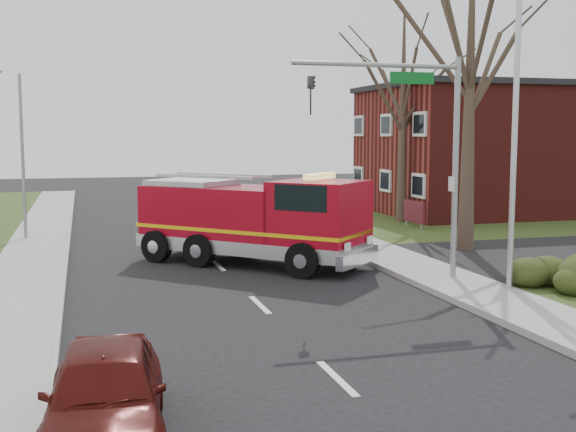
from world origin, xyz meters
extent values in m
plane|color=black|center=(0.00, 0.00, 0.00)|extent=(120.00, 120.00, 0.00)
cube|color=gray|center=(6.20, 0.00, 0.07)|extent=(2.40, 80.00, 0.15)
cube|color=gray|center=(-6.20, 0.00, 0.07)|extent=(2.40, 80.00, 0.15)
cube|color=maroon|center=(19.00, 18.00, 3.50)|extent=(15.00, 10.00, 7.00)
cube|color=black|center=(19.00, 18.00, 7.10)|extent=(15.40, 10.40, 0.30)
cube|color=silver|center=(11.45, 18.00, 2.00)|extent=(0.12, 1.40, 1.20)
cube|color=#51131B|center=(10.50, 12.50, 0.90)|extent=(0.12, 2.00, 1.00)
cylinder|color=gray|center=(10.50, 11.70, 0.45)|extent=(0.08, 0.08, 0.90)
cylinder|color=gray|center=(10.50, 13.30, 0.45)|extent=(0.08, 0.08, 0.90)
ellipsoid|color=#273412|center=(9.00, -1.00, 0.58)|extent=(2.80, 2.00, 0.90)
cone|color=#3B2D22|center=(9.50, 6.00, 6.00)|extent=(0.64, 0.64, 12.00)
cone|color=#3B2D22|center=(11.00, 15.00, 5.25)|extent=(0.56, 0.56, 10.50)
cylinder|color=gray|center=(6.50, 1.50, 3.40)|extent=(0.18, 0.18, 6.80)
cylinder|color=gray|center=(3.90, 1.50, 6.50)|extent=(5.20, 0.14, 0.14)
cube|color=#0C591E|center=(5.00, 1.50, 6.15)|extent=(1.40, 0.06, 0.35)
imported|color=black|center=(1.90, 1.50, 6.15)|extent=(0.22, 0.18, 1.10)
cylinder|color=#B7BABF|center=(7.20, -0.50, 4.20)|extent=(0.16, 0.16, 8.40)
cylinder|color=gray|center=(-6.80, 14.00, 3.50)|extent=(0.14, 0.14, 7.00)
cube|color=maroon|center=(0.29, 6.94, 1.60)|extent=(5.67, 5.70, 2.16)
cube|color=maroon|center=(3.04, 4.16, 1.75)|extent=(3.79, 3.79, 2.47)
cube|color=#B7BABF|center=(1.16, 6.06, 0.72)|extent=(7.57, 7.62, 0.46)
cube|color=#E5B20C|center=(1.16, 6.06, 1.29)|extent=(7.58, 7.62, 0.12)
cube|color=black|center=(3.84, 3.35, 2.53)|extent=(1.76, 1.75, 0.88)
cube|color=#E5D866|center=(3.04, 4.16, 3.14)|extent=(1.43, 1.42, 0.19)
cylinder|color=black|center=(2.16, 3.14, 0.57)|extent=(1.05, 1.06, 1.13)
cylinder|color=black|center=(4.07, 5.03, 0.57)|extent=(1.05, 1.06, 1.13)
cylinder|color=black|center=(-1.97, 7.32, 0.57)|extent=(1.05, 1.06, 1.13)
cylinder|color=black|center=(-0.06, 9.20, 0.57)|extent=(1.05, 1.06, 1.13)
imported|color=#470E0B|center=(-4.20, -7.67, 0.73)|extent=(2.06, 4.43, 1.47)
camera|label=1|loc=(-4.42, -18.18, 4.50)|focal=45.00mm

